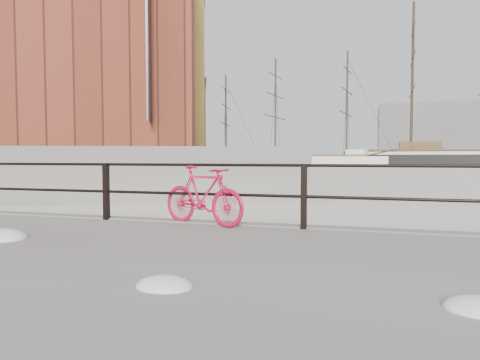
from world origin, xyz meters
The scene contains 15 objects.
ground centered at (0.00, 0.00, 0.00)m, with size 400.00×400.00×0.00m, color white.
promenade centered at (0.00, -4.00, 0.17)m, with size 36.00×8.00×0.35m, color gray.
far_quay centered at (-40.00, 72.00, 0.90)m, with size 24.00×150.00×1.80m, color gray.
guardrail centered at (0.00, -0.15, 0.85)m, with size 28.00×0.10×1.00m, color black, non-canonical shape.
bicycle centered at (-1.62, -0.25, 0.84)m, with size 1.61×0.24×0.97m, color red.
schooner_mid centered at (-9.73, 75.07, 0.00)m, with size 30.41×12.87×21.74m, color white, non-canonical shape.
schooner_left centered at (-30.25, 69.69, 0.00)m, with size 23.37×10.62×17.85m, color beige, non-canonical shape.
workboat_near centered at (-22.35, 29.09, 0.00)m, with size 11.12×3.71×7.00m, color black, non-canonical shape.
workboat_far centered at (-34.66, 48.50, 0.00)m, with size 9.74×3.36×7.00m, color black, non-canonical shape.
apartment_terracotta centered at (-21.25, 20.26, 11.90)m, with size 20.00×15.00×20.20m, color maroon.
apartment_mustard centered at (-29.49, 40.65, 12.90)m, with size 22.00×15.00×22.20m, color gold.
apartment_cream centered at (-38.11, 61.98, 12.40)m, with size 20.00×15.00×21.20m, color beige.
apartment_grey centered at (-46.35, 82.38, 13.40)m, with size 22.00×15.00×23.20m, color #A6A6A1.
apartment_brick centered at (-54.97, 103.70, 12.40)m, with size 24.00×15.00×21.20m, color brown.
industrial_west centered at (20.00, 140.00, 9.00)m, with size 32.00×18.00×18.00m, color gray.
Camera 1 is at (0.93, -6.69, 1.45)m, focal length 32.00 mm.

